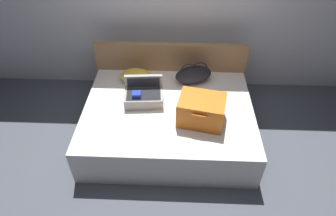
% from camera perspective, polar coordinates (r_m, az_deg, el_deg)
% --- Properties ---
extents(ground_plane, '(12.00, 12.00, 0.00)m').
position_cam_1_polar(ground_plane, '(3.70, -0.18, -9.78)').
color(ground_plane, '#4C515B').
extents(back_wall, '(8.00, 0.10, 2.60)m').
position_cam_1_polar(back_wall, '(4.28, 0.79, 19.61)').
color(back_wall, silver).
rests_on(back_wall, ground).
extents(bed, '(2.09, 1.61, 0.49)m').
position_cam_1_polar(bed, '(3.79, 0.07, -2.73)').
color(bed, silver).
rests_on(bed, ground).
extents(headboard, '(2.14, 0.08, 0.91)m').
position_cam_1_polar(headboard, '(4.32, 0.52, 7.08)').
color(headboard, olive).
rests_on(headboard, ground).
extents(hard_case_large, '(0.58, 0.49, 0.32)m').
position_cam_1_polar(hard_case_large, '(3.37, 6.53, -0.36)').
color(hard_case_large, '#D16619').
rests_on(hard_case_large, bed).
extents(hard_case_medium, '(0.50, 0.38, 0.30)m').
position_cam_1_polar(hard_case_medium, '(3.67, -4.75, 2.46)').
color(hard_case_medium, gray).
rests_on(hard_case_medium, bed).
extents(duffel_bag, '(0.54, 0.36, 0.31)m').
position_cam_1_polar(duffel_bag, '(3.98, 4.97, 6.50)').
color(duffel_bag, black).
rests_on(duffel_bag, bed).
extents(pillow_near_headboard, '(0.46, 0.33, 0.18)m').
position_cam_1_polar(pillow_near_headboard, '(4.02, -6.19, 6.14)').
color(pillow_near_headboard, gold).
rests_on(pillow_near_headboard, bed).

